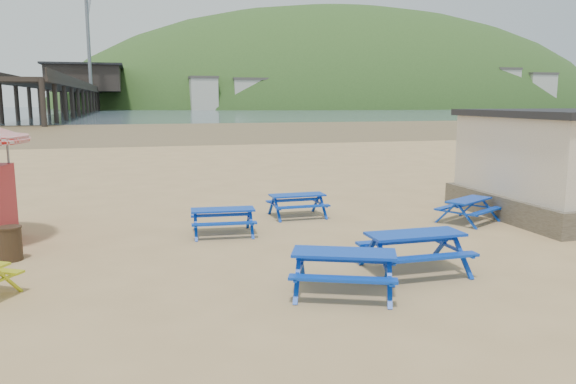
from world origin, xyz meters
name	(u,v)px	position (x,y,z in m)	size (l,w,h in m)	color
ground	(276,244)	(0.00, 0.00, 0.00)	(400.00, 400.00, 0.00)	tan
wet_sand	(163,129)	(0.00, 55.00, 0.00)	(400.00, 400.00, 0.00)	brown
sea	(144,111)	(0.00, 170.00, 0.01)	(400.00, 400.00, 0.00)	#445562
picnic_table_blue_a	(297,206)	(1.38, 2.90, 0.34)	(1.65, 1.34, 0.68)	#042AB8
picnic_table_blue_b	(223,222)	(-1.09, 1.26, 0.34)	(1.72, 1.43, 0.68)	#042AB8
picnic_table_blue_c	(468,211)	(5.87, 0.90, 0.33)	(2.02, 1.90, 0.67)	#042AB8
picnic_table_blue_d	(415,252)	(2.15, -2.94, 0.41)	(1.96, 1.59, 0.81)	#042AB8
picnic_table_blue_e	(344,272)	(0.33, -3.74, 0.39)	(2.27, 2.07, 0.77)	#042AB8
picnic_table_blue_f	(561,211)	(8.11, -0.16, 0.40)	(2.08, 1.76, 0.80)	#042AB8
litter_bin	(10,243)	(-5.90, 0.12, 0.38)	(0.51, 0.51, 0.75)	#372216
pier	(85,93)	(-17.99, 178.23, 5.46)	(24.00, 220.00, 39.29)	black
headland_town	(345,129)	(90.00, 229.68, -9.91)	(264.00, 144.00, 108.00)	#2D4C1E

